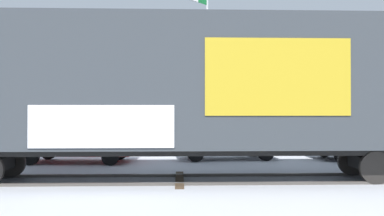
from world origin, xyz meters
TOP-DOWN VIEW (x-y plane):
  - ground_plane at (0.00, 0.00)m, footprint 260.00×260.00m
  - track at (-1.05, -0.01)m, footprint 59.97×5.55m
  - freight_car at (-1.24, -0.00)m, footprint 17.48×3.84m
  - flagpole at (0.52, 8.89)m, footprint 1.17×1.07m
  - hillside at (0.03, 65.86)m, footprint 119.08×41.38m
  - parked_car_red at (-5.25, 4.49)m, footprint 4.65×2.39m
  - parked_car_silver at (0.96, 4.92)m, footprint 4.33×1.93m
  - parked_car_black at (7.01, 4.31)m, footprint 4.79×2.02m

SIDE VIEW (x-z plane):
  - ground_plane at x=0.00m, z-range 0.00..0.00m
  - track at x=-1.05m, z-range 0.00..0.08m
  - parked_car_red at x=-5.25m, z-range 0.01..1.66m
  - parked_car_silver at x=0.96m, z-range 0.01..1.67m
  - parked_car_black at x=7.01m, z-range 0.02..1.71m
  - freight_car at x=-1.24m, z-range 0.31..5.22m
  - hillside at x=0.03m, z-range -2.00..11.02m
  - flagpole at x=0.52m, z-range 1.14..9.91m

